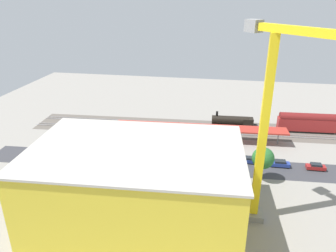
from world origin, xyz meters
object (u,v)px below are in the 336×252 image
object	(u,v)px
locomotive	(234,122)
tower_crane	(276,117)
platform_canopy_near	(200,127)
street_tree_0	(228,164)
construction_building	(137,186)
street_tree_1	(223,162)
parked_car_2	(248,160)
street_tree_3	(142,151)
parked_car_0	(316,167)
street_tree_2	(263,158)
street_tree_4	(175,154)
parked_car_1	(280,164)
parked_car_3	(218,158)
box_truck_0	(199,168)
passenger_coach	(308,122)
traffic_light	(165,155)

from	to	relation	value
locomotive	tower_crane	distance (m)	50.63
platform_canopy_near	street_tree_0	bearing A→B (deg)	111.94
construction_building	street_tree_1	xyz separation A→B (m)	(-15.16, -17.85, -3.19)
parked_car_2	street_tree_3	bearing A→B (deg)	18.28
street_tree_1	platform_canopy_near	bearing A→B (deg)	-70.91
parked_car_0	street_tree_1	distance (m)	23.96
locomotive	street_tree_3	world-z (taller)	street_tree_3
locomotive	street_tree_2	distance (m)	31.80
street_tree_1	street_tree_2	distance (m)	8.99
parked_car_0	construction_building	distance (m)	45.93
parked_car_0	street_tree_1	bearing A→B (deg)	18.91
parked_car_2	street_tree_0	size ratio (longest dim) A/B	0.77
construction_building	street_tree_4	size ratio (longest dim) A/B	4.23
locomotive	platform_canopy_near	bearing A→B (deg)	48.86
street_tree_4	platform_canopy_near	bearing A→B (deg)	-100.80
parked_car_1	street_tree_4	world-z (taller)	street_tree_4
platform_canopy_near	parked_car_2	distance (m)	17.94
platform_canopy_near	tower_crane	world-z (taller)	tower_crane
locomotive	tower_crane	bearing A→B (deg)	95.36
parked_car_3	box_truck_0	world-z (taller)	box_truck_0
street_tree_2	passenger_coach	bearing A→B (deg)	-117.77
parked_car_1	parked_car_2	world-z (taller)	parked_car_1
platform_canopy_near	street_tree_1	size ratio (longest dim) A/B	7.60
street_tree_2	platform_canopy_near	bearing A→B (deg)	-50.85
passenger_coach	street_tree_1	xyz separation A→B (m)	(25.22, 31.68, 1.01)
parked_car_2	street_tree_0	bearing A→B (deg)	58.61
street_tree_0	street_tree_1	xyz separation A→B (m)	(1.19, -0.15, 0.24)
street_tree_2	street_tree_3	bearing A→B (deg)	1.25
parked_car_2	street_tree_1	bearing A→B (deg)	52.63
passenger_coach	street_tree_3	distance (m)	54.43
locomotive	parked_car_0	bearing A→B (deg)	128.53
locomotive	tower_crane	size ratio (longest dim) A/B	0.41
traffic_light	parked_car_0	bearing A→B (deg)	-168.03
parked_car_0	locomotive	bearing A→B (deg)	-51.47
tower_crane	traffic_light	world-z (taller)	tower_crane
parked_car_1	street_tree_2	size ratio (longest dim) A/B	0.58
parked_car_1	construction_building	xyz separation A→B (m)	(29.23, 25.64, 6.63)
parked_car_0	street_tree_4	distance (m)	34.56
passenger_coach	parked_car_1	size ratio (longest dim) A/B	3.75
parked_car_1	street_tree_1	world-z (taller)	street_tree_1
tower_crane	parked_car_0	bearing A→B (deg)	-123.24
parked_car_3	street_tree_1	distance (m)	8.85
locomotive	box_truck_0	bearing A→B (deg)	74.35
platform_canopy_near	parked_car_1	distance (m)	24.46
platform_canopy_near	construction_building	bearing A→B (deg)	77.69
locomotive	box_truck_0	xyz separation A→B (m)	(8.71, 31.10, 0.02)
parked_car_3	street_tree_0	world-z (taller)	street_tree_0
construction_building	street_tree_2	world-z (taller)	construction_building
box_truck_0	street_tree_0	xyz separation A→B (m)	(-6.58, 0.74, 2.19)
locomotive	construction_building	size ratio (longest dim) A/B	0.40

